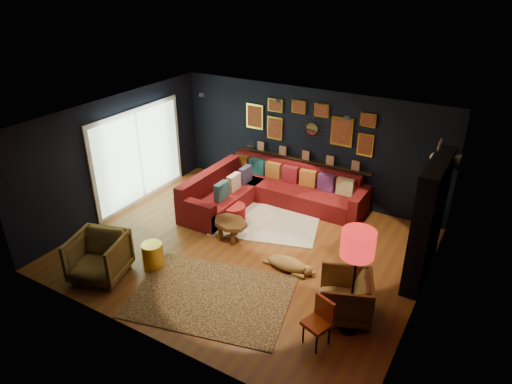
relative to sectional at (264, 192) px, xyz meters
The scene contains 20 objects.
floor 1.94m from the sectional, 71.24° to the right, with size 6.50×6.50×0.00m, color brown.
room_walls 2.29m from the sectional, 71.24° to the right, with size 6.50×6.50×6.50m.
sectional is the anchor object (origin of this frame).
ledge 1.22m from the sectional, 54.82° to the left, with size 3.20×0.12×0.04m, color black.
gallery_wall 1.84m from the sectional, 56.49° to the left, with size 3.15×0.04×1.02m.
sunburst_mirror 1.80m from the sectional, 51.91° to the left, with size 0.47×0.16×0.47m.
fireplace 3.88m from the sectional, 13.77° to the right, with size 0.31×1.60×2.20m.
deer_head 4.15m from the sectional, ahead, with size 0.50×0.28×0.45m.
sliding_door 2.97m from the sectional, 155.08° to the right, with size 0.06×2.80×2.20m.
ceiling_spots 2.53m from the sectional, 58.65° to the right, with size 3.30×2.50×0.06m.
shag_rug 0.93m from the sectional, 56.88° to the right, with size 2.18×1.59×0.03m, color silver.
leopard_rug 3.45m from the sectional, 75.57° to the right, with size 2.61×1.86×0.01m, color tan.
coffee_table 1.67m from the sectional, 84.61° to the right, with size 0.92×0.78×0.39m.
pouf 1.03m from the sectional, 100.92° to the right, with size 0.52×0.52×0.34m, color maroon.
armchair_left 4.03m from the sectional, 106.74° to the right, with size 0.88×0.82×0.91m, color #B89144.
armchair_right 3.94m from the sectional, 41.96° to the right, with size 0.79×0.74×0.81m, color #B89144.
gold_stool 3.21m from the sectional, 100.08° to the right, with size 0.38×0.38×0.48m, color gold.
orange_chair 4.39m from the sectional, 50.00° to the right, with size 0.45×0.45×0.76m.
floor_lamp 4.41m from the sectional, 42.98° to the right, with size 0.48×0.48×1.76m.
dog 2.58m from the sectional, 51.21° to the right, with size 1.05×0.51×0.33m, color #B68C4A, non-canonical shape.
Camera 1 is at (3.96, -6.39, 5.01)m, focal length 32.00 mm.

